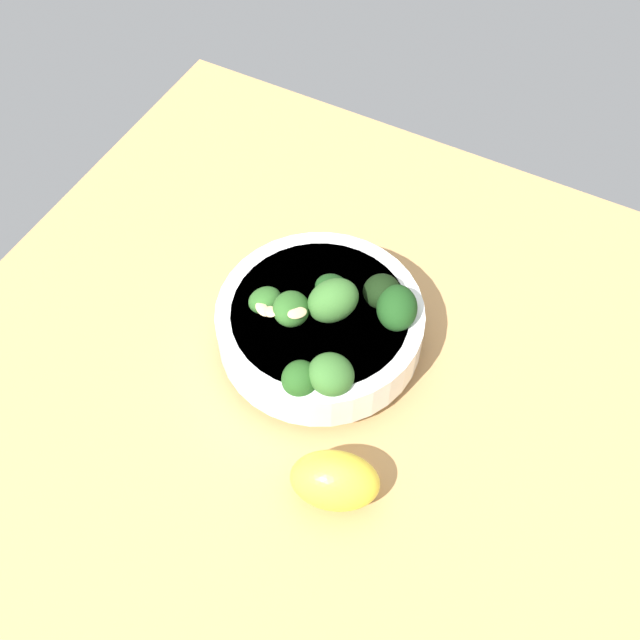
{
  "coord_description": "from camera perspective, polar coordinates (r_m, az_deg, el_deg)",
  "views": [
    {
      "loc": [
        -15.34,
        29.29,
        59.91
      ],
      "look_at": [
        3.07,
        -5.55,
        4.0
      ],
      "focal_mm": 43.87,
      "sensor_mm": 36.0,
      "label": 1
    }
  ],
  "objects": [
    {
      "name": "lemon_wedge",
      "position": [
        0.63,
        1.09,
        -11.63
      ],
      "size": [
        8.28,
        6.75,
        5.17
      ],
      "primitive_type": "ellipsoid",
      "rotation": [
        0.0,
        0.0,
        3.48
      ],
      "color": "yellow",
      "rests_on": "ground_plane"
    },
    {
      "name": "bowl_of_broccoli",
      "position": [
        0.68,
        0.18,
        -0.28
      ],
      "size": [
        18.2,
        18.2,
        10.34
      ],
      "color": "white",
      "rests_on": "ground_plane"
    },
    {
      "name": "ground_plane",
      "position": [
        0.71,
        0.1,
        -7.24
      ],
      "size": [
        71.64,
        71.64,
        4.89
      ],
      "primitive_type": "cube",
      "color": "tan"
    }
  ]
}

